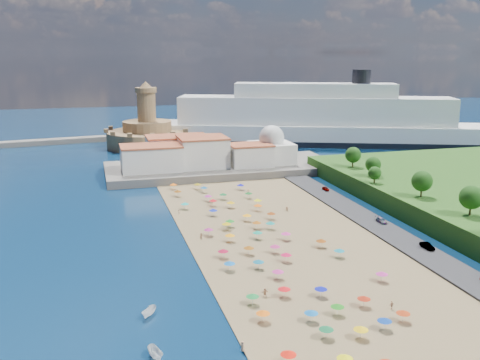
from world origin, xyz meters
name	(u,v)px	position (x,y,z in m)	size (l,w,h in m)	color
ground	(251,232)	(0.00, 0.00, 0.00)	(700.00, 700.00, 0.00)	#071938
terrace	(222,168)	(10.00, 73.00, 1.50)	(90.00, 36.00, 3.00)	#59544C
jetty	(155,155)	(-12.00, 108.00, 1.20)	(18.00, 70.00, 2.40)	#59544C
waterfront_buildings	(189,153)	(-3.05, 73.64, 7.88)	(57.00, 29.00, 11.00)	silver
domed_building	(271,148)	(30.00, 71.00, 8.97)	(16.00, 16.00, 15.00)	silver
fortress	(148,134)	(-12.00, 138.00, 6.68)	(40.00, 40.00, 32.40)	#98764C
cruise_ship	(314,122)	(71.35, 124.42, 11.21)	(170.59, 86.23, 37.83)	black
beach_parasols	(259,238)	(-1.15, -10.80, 2.15)	(32.30, 118.42, 2.20)	gray
beachgoers	(246,233)	(-2.37, -3.60, 1.11)	(34.62, 92.60, 1.81)	tan
moored_boats	(153,334)	(-31.34, -47.35, 0.82)	(3.75, 18.44, 1.70)	white
parked_cars	(404,233)	(36.00, -15.35, 1.37)	(1.85, 81.89, 1.44)	gray
hillside_trees	(434,188)	(49.71, -7.16, 10.19)	(10.84, 108.86, 7.71)	#382314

